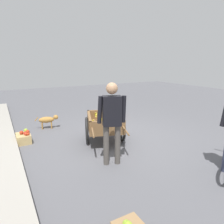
# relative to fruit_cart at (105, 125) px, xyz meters

# --- Properties ---
(ground_plane) EXTENTS (24.00, 24.00, 0.00)m
(ground_plane) POSITION_rel_fruit_cart_xyz_m (-0.08, -0.29, -0.44)
(ground_plane) COLOR #56565B
(fruit_cart) EXTENTS (1.81, 1.29, 0.72)m
(fruit_cart) POSITION_rel_fruit_cart_xyz_m (0.00, 0.00, 0.00)
(fruit_cart) COLOR brown
(fruit_cart) RESTS_ON ground
(vendor_person) EXTENTS (0.31, 0.52, 1.58)m
(vendor_person) POSITION_rel_fruit_cart_xyz_m (-1.07, 0.40, 0.51)
(vendor_person) COLOR #4C4742
(vendor_person) RESTS_ON ground
(dog) EXTENTS (0.28, 0.66, 0.40)m
(dog) POSITION_rel_fruit_cart_xyz_m (1.75, 1.00, -0.17)
(dog) COLOR #AD7A38
(dog) RESTS_ON ground
(plastic_bucket) EXTENTS (0.29, 0.29, 0.28)m
(plastic_bucket) POSITION_rel_fruit_cart_xyz_m (1.94, -1.60, -0.30)
(plastic_bucket) COLOR orange
(plastic_bucket) RESTS_ON ground
(mixed_fruit_crate) EXTENTS (0.44, 0.32, 0.31)m
(mixed_fruit_crate) POSITION_rel_fruit_cart_xyz_m (0.92, 1.77, -0.31)
(mixed_fruit_crate) COLOR tan
(mixed_fruit_crate) RESTS_ON ground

